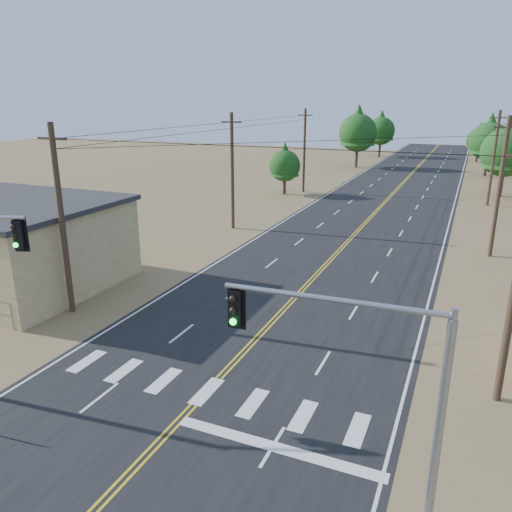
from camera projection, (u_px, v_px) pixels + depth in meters
The scene contains 13 objects.
road at pixel (343, 247), 38.95m from camera, with size 15.00×200.00×0.02m, color black.
utility_pole_left_near at pixel (62, 220), 25.63m from camera, with size 1.80×0.30×10.00m.
utility_pole_left_mid at pixel (232, 171), 43.14m from camera, with size 1.80×0.30×10.00m.
utility_pole_left_far at pixel (304, 150), 60.64m from camera, with size 1.80×0.30×10.00m.
utility_pole_right_mid at pixel (500, 187), 35.18m from camera, with size 1.80×0.30×10.00m.
utility_pole_right_far at pixel (494, 158), 52.69m from camera, with size 1.80×0.30×10.00m.
signal_mast_right at pixel (374, 381), 12.10m from camera, with size 5.59×0.64×6.67m.
tree_left_near at pixel (285, 163), 59.46m from camera, with size 3.74×3.74×6.24m.
tree_left_mid at pixel (358, 129), 82.36m from camera, with size 6.20×6.20×10.34m.
tree_left_far at pixel (381, 128), 98.38m from camera, with size 5.46×5.46×9.10m.
tree_right_near at pixel (507, 147), 57.48m from camera, with size 5.63×5.63×9.39m.
tree_right_mid at pixel (490, 137), 73.16m from camera, with size 5.57×5.57×9.29m.
tree_right_far at pixel (479, 138), 90.15m from camera, with size 4.29×4.29×7.15m.
Camera 1 is at (8.61, -6.98, 11.05)m, focal length 35.00 mm.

